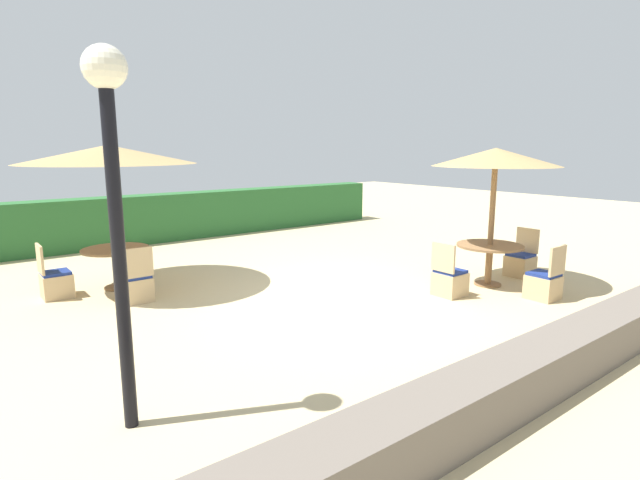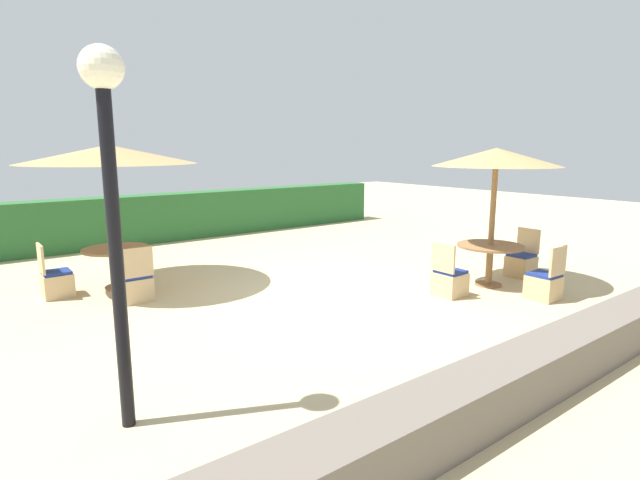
{
  "view_description": "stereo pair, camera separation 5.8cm",
  "coord_description": "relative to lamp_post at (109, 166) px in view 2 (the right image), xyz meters",
  "views": [
    {
      "loc": [
        -5.26,
        -6.17,
        2.52
      ],
      "look_at": [
        0.0,
        0.6,
        0.9
      ],
      "focal_mm": 28.0,
      "sensor_mm": 36.0,
      "label": 1
    },
    {
      "loc": [
        -5.21,
        -6.21,
        2.52
      ],
      "look_at": [
        0.0,
        0.6,
        0.9
      ],
      "focal_mm": 28.0,
      "sensor_mm": 36.0,
      "label": 2
    }
  ],
  "objects": [
    {
      "name": "patio_chair_front_right_south",
      "position": [
        6.67,
        -0.31,
        -2.09
      ],
      "size": [
        0.46,
        0.46,
        0.93
      ],
      "color": "tan",
      "rests_on": "ground_plane"
    },
    {
      "name": "round_table_back_left",
      "position": [
        1.25,
        4.73,
        -1.76
      ],
      "size": [
        1.15,
        1.15,
        0.73
      ],
      "color": "olive",
      "rests_on": "ground_plane"
    },
    {
      "name": "patio_chair_front_right_west",
      "position": [
        5.58,
        0.78,
        -2.09
      ],
      "size": [
        0.46,
        0.46,
        0.93
      ],
      "rotation": [
        0.0,
        0.0,
        -1.57
      ],
      "color": "tan",
      "rests_on": "ground_plane"
    },
    {
      "name": "stone_border",
      "position": [
        4.06,
        -1.94,
        -2.1
      ],
      "size": [
        10.0,
        0.56,
        0.51
      ],
      "primitive_type": "cube",
      "color": "#6B6056",
      "rests_on": "ground_plane"
    },
    {
      "name": "lamp_post",
      "position": [
        0.0,
        0.0,
        0.0
      ],
      "size": [
        0.36,
        0.36,
        3.32
      ],
      "color": "black",
      "rests_on": "ground_plane"
    },
    {
      "name": "round_table_front_right",
      "position": [
        6.69,
        0.76,
        -1.74
      ],
      "size": [
        1.18,
        1.18,
        0.76
      ],
      "color": "olive",
      "rests_on": "ground_plane"
    },
    {
      "name": "parasol_back_left",
      "position": [
        1.25,
        4.73,
        0.02
      ],
      "size": [
        2.97,
        2.97,
        2.54
      ],
      "color": "olive",
      "rests_on": "ground_plane"
    },
    {
      "name": "hedge_row",
      "position": [
        4.06,
        8.73,
        -1.72
      ],
      "size": [
        13.0,
        0.7,
        1.26
      ],
      "primitive_type": "cube",
      "color": "#28602D",
      "rests_on": "ground_plane"
    },
    {
      "name": "parasol_front_right",
      "position": [
        6.69,
        0.76,
        -0.04
      ],
      "size": [
        2.22,
        2.22,
        2.49
      ],
      "color": "olive",
      "rests_on": "ground_plane"
    },
    {
      "name": "patio_chair_back_left_west",
      "position": [
        0.26,
        4.78,
        -2.09
      ],
      "size": [
        0.46,
        0.46,
        0.93
      ],
      "rotation": [
        0.0,
        0.0,
        -1.57
      ],
      "color": "tan",
      "rests_on": "ground_plane"
    },
    {
      "name": "ground_plane",
      "position": [
        4.06,
        1.81,
        -2.35
      ],
      "size": [
        40.0,
        40.0,
        0.0
      ],
      "primitive_type": "plane",
      "color": "#C6B284"
    },
    {
      "name": "patio_chair_back_left_south",
      "position": [
        1.26,
        3.72,
        -2.09
      ],
      "size": [
        0.46,
        0.46,
        0.93
      ],
      "color": "tan",
      "rests_on": "ground_plane"
    },
    {
      "name": "patio_chair_front_right_east",
      "position": [
        7.77,
        0.76,
        -2.09
      ],
      "size": [
        0.46,
        0.46,
        0.93
      ],
      "rotation": [
        0.0,
        0.0,
        1.57
      ],
      "color": "tan",
      "rests_on": "ground_plane"
    }
  ]
}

